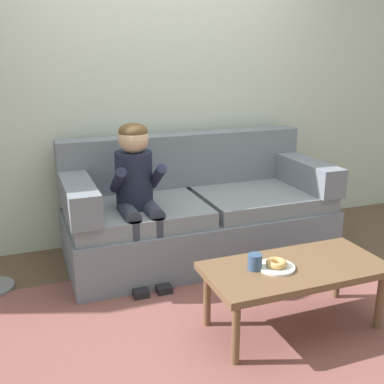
% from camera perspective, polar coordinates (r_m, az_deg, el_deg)
% --- Properties ---
extents(ground, '(10.00, 10.00, 0.00)m').
position_cam_1_polar(ground, '(3.05, 4.45, -13.95)').
color(ground, brown).
extents(wall_back, '(8.00, 0.10, 2.80)m').
position_cam_1_polar(wall_back, '(3.94, -4.02, 14.45)').
color(wall_back, beige).
rests_on(wall_back, ground).
extents(area_rug, '(2.81, 1.90, 0.01)m').
position_cam_1_polar(area_rug, '(2.86, 6.66, -16.20)').
color(area_rug, brown).
rests_on(area_rug, ground).
extents(couch, '(2.03, 0.90, 0.93)m').
position_cam_1_polar(couch, '(3.66, 0.62, -2.68)').
color(couch, slate).
rests_on(couch, ground).
extents(coffee_table, '(1.04, 0.50, 0.40)m').
position_cam_1_polar(coffee_table, '(2.74, 12.51, -9.64)').
color(coffee_table, brown).
rests_on(coffee_table, ground).
extents(person_child, '(0.34, 0.58, 1.10)m').
position_cam_1_polar(person_child, '(3.22, -6.75, 0.67)').
color(person_child, '#1E2338').
rests_on(person_child, ground).
extents(plate, '(0.21, 0.21, 0.01)m').
position_cam_1_polar(plate, '(2.67, 10.28, -9.06)').
color(plate, white).
rests_on(plate, coffee_table).
extents(donut, '(0.17, 0.17, 0.04)m').
position_cam_1_polar(donut, '(2.66, 10.31, -8.58)').
color(donut, tan).
rests_on(donut, plate).
extents(mug, '(0.08, 0.08, 0.09)m').
position_cam_1_polar(mug, '(2.62, 7.72, -8.49)').
color(mug, '#334C72').
rests_on(mug, coffee_table).
extents(toy_controller, '(0.23, 0.09, 0.05)m').
position_cam_1_polar(toy_controller, '(3.42, 16.01, -10.57)').
color(toy_controller, blue).
rests_on(toy_controller, ground).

